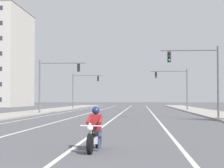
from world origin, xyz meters
The scene contains 11 objects.
lane_stripe_center centered at (0.13, 45.00, 0.00)m, with size 0.16×100.00×0.01m, color beige.
lane_stripe_left centered at (-3.81, 45.00, 0.00)m, with size 0.16×100.00×0.01m, color beige.
lane_stripe_right centered at (3.89, 45.00, 0.00)m, with size 0.16×100.00×0.01m, color beige.
lane_stripe_far_left centered at (-7.19, 45.00, 0.00)m, with size 0.16×100.00×0.01m, color beige.
sidewalk_kerb_right centered at (10.74, 40.00, 0.07)m, with size 4.40×110.00×0.14m, color #9E998E.
sidewalk_kerb_left centered at (-10.74, 40.00, 0.07)m, with size 4.40×110.00×0.14m, color #9E998E.
motorcycle_with_rider centered at (0.96, 6.86, 0.59)m, with size 0.70×2.19×1.46m.
traffic_signal_near_right centered at (7.62, 27.16, 4.10)m, with size 4.90×0.37×6.20m.
traffic_signal_near_left centered at (-7.51, 37.85, 4.13)m, with size 5.36×0.50×6.20m.
traffic_signal_mid_right centered at (7.78, 52.03, 4.13)m, with size 5.47×0.37×6.20m.
traffic_signal_mid_left centered at (-7.81, 61.50, 4.12)m, with size 5.29×0.48×6.20m.
Camera 1 is at (2.49, -6.07, 1.72)m, focal length 62.47 mm.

